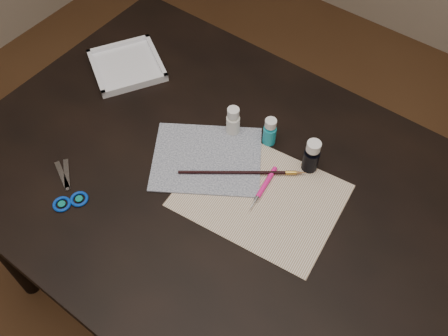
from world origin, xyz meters
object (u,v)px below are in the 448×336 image
Objects in this scene: paper at (260,195)px; canvas at (207,158)px; scissors at (64,185)px; palette_tray at (127,65)px; paint_bottle_navy at (312,156)px; paint_bottle_white at (233,121)px; paint_bottle_cyan at (270,131)px.

canvas is at bearing 176.87° from paper.
palette_tray is at bearing -41.87° from scissors.
paint_bottle_navy is 0.60m from scissors.
paper is at bearing -35.53° from paint_bottle_white.
canvas is 0.12m from paint_bottle_white.
canvas is 3.28× the size of paint_bottle_cyan.
paint_bottle_cyan is 0.48m from palette_tray.
paint_bottle_navy is at bearing 5.11° from paint_bottle_white.
paint_bottle_white is at bearing -94.86° from scissors.
scissors reaches higher than paper.
scissors is at bearing -120.60° from paint_bottle_white.
paint_bottle_navy reaches higher than canvas.
paint_bottle_navy is (0.13, -0.01, 0.01)m from paint_bottle_cyan.
palette_tray is at bearing -179.27° from paint_bottle_navy.
paint_bottle_cyan is at bearing 116.83° from paper.
scissors is (-0.32, -0.41, -0.04)m from paint_bottle_cyan.
canvas is at bearing -123.44° from paint_bottle_cyan.
paint_bottle_cyan is (0.09, 0.03, -0.00)m from paint_bottle_white.
paper is 0.17m from paint_bottle_cyan.
paint_bottle_white reaches higher than canvas.
paint_bottle_cyan is 0.13m from paint_bottle_navy.
canvas is 1.41× the size of palette_tray.
paint_bottle_navy is at bearing -112.22° from scissors.
paper is 0.47m from scissors.
canvas is 1.60× the size of scissors.
paint_bottle_navy reaches higher than paint_bottle_cyan.
paint_bottle_cyan is at bearing 2.01° from palette_tray.
scissors is at bearing -146.53° from paper.
paint_bottle_cyan reaches higher than palette_tray.
palette_tray is (-0.55, 0.13, 0.01)m from paper.
paper is 1.95× the size of palette_tray.
scissors is (-0.23, -0.27, 0.00)m from canvas.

